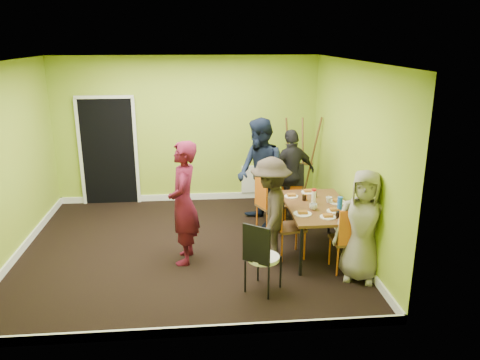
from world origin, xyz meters
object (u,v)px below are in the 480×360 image
object	(u,v)px
chair_back_end	(292,181)
chair_front_end	(349,236)
person_left_far	(260,173)
person_left_near	(270,211)
easel	(301,162)
thermos	(314,197)
chair_left_far	(267,201)
chair_bentwood	(261,255)
dining_table	(318,209)
person_back_end	(291,174)
orange_bottle	(306,197)
person_front_end	(363,226)
blue_bottle	(340,204)
chair_left_near	(285,222)
person_standing	(184,203)

from	to	relation	value
chair_back_end	chair_front_end	world-z (taller)	chair_back_end
person_left_far	person_left_near	size ratio (longest dim) A/B	1.20
easel	thermos	distance (m)	2.00
chair_left_far	thermos	distance (m)	1.02
chair_bentwood	easel	bearing A→B (deg)	105.77
chair_left_far	chair_front_end	world-z (taller)	chair_front_end
dining_table	person_left_near	xyz separation A→B (m)	(-0.74, -0.22, 0.08)
dining_table	thermos	xyz separation A→B (m)	(-0.05, 0.08, 0.15)
thermos	person_back_end	size ratio (longest dim) A/B	0.13
thermos	orange_bottle	world-z (taller)	thermos
chair_bentwood	person_left_far	size ratio (longest dim) A/B	0.52
chair_bentwood	orange_bottle	distance (m)	1.60
orange_bottle	person_front_end	bearing A→B (deg)	-64.59
dining_table	person_front_end	world-z (taller)	person_front_end
chair_back_end	thermos	bearing A→B (deg)	93.46
blue_bottle	person_left_far	xyz separation A→B (m)	(-0.94, 1.44, 0.06)
orange_bottle	thermos	bearing A→B (deg)	-63.39
person_back_end	thermos	bearing A→B (deg)	71.30
chair_left_near	person_standing	bearing A→B (deg)	-98.82
chair_left_far	chair_bentwood	size ratio (longest dim) A/B	0.99
dining_table	chair_bentwood	bearing A→B (deg)	-132.60
person_back_end	person_front_end	xyz separation A→B (m)	(0.48, -2.34, -0.04)
person_left_far	person_front_end	size ratio (longest dim) A/B	1.22
person_standing	thermos	bearing A→B (deg)	100.07
person_back_end	easel	bearing A→B (deg)	-138.36
blue_bottle	person_standing	world-z (taller)	person_standing
chair_bentwood	person_standing	world-z (taller)	person_standing
chair_left_far	orange_bottle	bearing A→B (deg)	17.82
person_left_far	easel	bearing A→B (deg)	116.44
orange_bottle	person_left_near	bearing A→B (deg)	-142.36
chair_left_far	orange_bottle	world-z (taller)	chair_left_far
person_standing	chair_bentwood	bearing A→B (deg)	49.44
chair_left_near	chair_bentwood	xyz separation A→B (m)	(-0.48, -0.97, -0.03)
orange_bottle	person_left_far	size ratio (longest dim) A/B	0.05
thermos	person_standing	size ratio (longest dim) A/B	0.11
chair_front_end	person_front_end	bearing A→B (deg)	-58.84
chair_front_end	blue_bottle	bearing A→B (deg)	91.89
chair_left_near	person_left_near	bearing A→B (deg)	-71.58
orange_bottle	chair_front_end	bearing A→B (deg)	-66.32
person_back_end	chair_left_near	bearing A→B (deg)	54.82
dining_table	person_standing	distance (m)	1.97
chair_left_near	orange_bottle	distance (m)	0.57
blue_bottle	person_front_end	size ratio (longest dim) A/B	0.14
chair_bentwood	thermos	size ratio (longest dim) A/B	4.78
thermos	person_left_near	distance (m)	0.76
chair_back_end	person_front_end	xyz separation A→B (m)	(0.48, -2.24, 0.06)
chair_left_far	chair_bentwood	distance (m)	1.95
chair_left_near	blue_bottle	world-z (taller)	chair_left_near
person_back_end	person_front_end	world-z (taller)	person_back_end
person_back_end	person_left_near	bearing A→B (deg)	48.79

